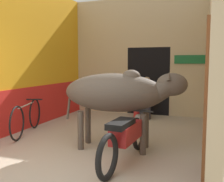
{
  "coord_description": "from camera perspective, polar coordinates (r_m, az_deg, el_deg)",
  "views": [
    {
      "loc": [
        1.99,
        -2.78,
        1.56
      ],
      "look_at": [
        0.17,
        2.27,
        0.99
      ],
      "focal_mm": 42.0,
      "sensor_mm": 36.0,
      "label": 1
    }
  ],
  "objects": [
    {
      "name": "cow",
      "position": [
        4.7,
        1.54,
        -0.4
      ],
      "size": [
        2.24,
        0.92,
        1.45
      ],
      "color": "#4C4238",
      "rests_on": "ground_plane"
    },
    {
      "name": "bicycle",
      "position": [
        6.12,
        -18.05,
        -5.49
      ],
      "size": [
        0.62,
        1.7,
        0.73
      ],
      "color": "black",
      "rests_on": "ground_plane"
    },
    {
      "name": "wall_right_with_door",
      "position": [
        5.25,
        21.21,
        7.61
      ],
      "size": [
        0.22,
        5.04,
        3.52
      ],
      "color": "#C6B289",
      "rests_on": "ground_plane"
    },
    {
      "name": "ground_plane",
      "position": [
        3.76,
        -15.15,
        -18.66
      ],
      "size": [
        30.0,
        30.0,
        0.0
      ],
      "primitive_type": "plane",
      "color": "tan"
    },
    {
      "name": "wall_left_shopfront",
      "position": [
        6.69,
        -18.04,
        6.99
      ],
      "size": [
        0.25,
        5.04,
        3.52
      ],
      "color": "orange",
      "rests_on": "ground_plane"
    },
    {
      "name": "plastic_stool",
      "position": [
        7.65,
        5.49,
        -3.86
      ],
      "size": [
        0.29,
        0.29,
        0.46
      ],
      "color": "red",
      "rests_on": "ground_plane"
    },
    {
      "name": "shopkeeper_seated",
      "position": [
        7.47,
        7.45,
        -1.19
      ],
      "size": [
        0.41,
        0.33,
        1.18
      ],
      "color": "#282833",
      "rests_on": "ground_plane"
    },
    {
      "name": "motorcycle_near",
      "position": [
        4.16,
        3.02,
        -9.7
      ],
      "size": [
        0.58,
        2.01,
        0.75
      ],
      "color": "black",
      "rests_on": "ground_plane"
    },
    {
      "name": "wall_back_with_doorway",
      "position": [
        8.31,
        7.01,
        5.22
      ],
      "size": [
        4.03,
        0.93,
        3.52
      ],
      "color": "#C6B289",
      "rests_on": "ground_plane"
    }
  ]
}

